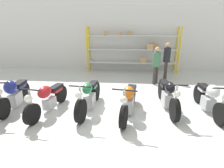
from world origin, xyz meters
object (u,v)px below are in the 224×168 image
(person_browsing, at_px, (167,58))
(person_near_rack, at_px, (156,63))
(motorcycle_red, at_px, (48,98))
(motorcycle_orange, at_px, (129,100))
(motorcycle_black, at_px, (168,95))
(motorcycle_white, at_px, (210,98))
(motorcycle_blue, at_px, (14,94))
(motorcycle_green, at_px, (89,96))
(shelving_rack, at_px, (133,49))

(person_browsing, distance_m, person_near_rack, 1.04)
(motorcycle_red, height_order, motorcycle_orange, motorcycle_orange)
(motorcycle_black, distance_m, motorcycle_white, 1.18)
(motorcycle_blue, bearing_deg, motorcycle_black, 87.15)
(motorcycle_red, distance_m, motorcycle_green, 1.20)
(motorcycle_black, height_order, motorcycle_white, motorcycle_black)
(motorcycle_blue, bearing_deg, shelving_rack, 135.91)
(shelving_rack, relative_size, motorcycle_blue, 2.53)
(shelving_rack, distance_m, motorcycle_orange, 5.28)
(motorcycle_white, bearing_deg, motorcycle_orange, -82.89)
(motorcycle_orange, relative_size, motorcycle_black, 0.97)
(motorcycle_orange, distance_m, person_browsing, 4.27)
(motorcycle_red, height_order, person_near_rack, person_near_rack)
(shelving_rack, bearing_deg, motorcycle_black, -78.92)
(motorcycle_red, relative_size, motorcycle_orange, 0.97)
(motorcycle_blue, relative_size, motorcycle_green, 0.92)
(shelving_rack, distance_m, motorcycle_red, 5.95)
(motorcycle_green, relative_size, motorcycle_black, 0.99)
(motorcycle_black, bearing_deg, shelving_rack, -170.77)
(motorcycle_orange, bearing_deg, motorcycle_blue, -81.83)
(shelving_rack, xyz_separation_m, motorcycle_white, (2.08, -4.91, -0.84))
(motorcycle_red, xyz_separation_m, motorcycle_orange, (2.37, 0.05, -0.00))
(shelving_rack, distance_m, motorcycle_blue, 6.41)
(motorcycle_green, distance_m, motorcycle_orange, 1.21)
(motorcycle_black, xyz_separation_m, person_near_rack, (0.01, 2.49, 0.51))
(motorcycle_green, bearing_deg, motorcycle_white, 96.88)
(motorcycle_blue, distance_m, person_browsing, 6.52)
(motorcycle_white, distance_m, person_browsing, 3.61)
(person_browsing, bearing_deg, motorcycle_black, 98.97)
(motorcycle_red, relative_size, motorcycle_white, 1.00)
(motorcycle_orange, bearing_deg, motorcycle_green, -89.23)
(motorcycle_black, relative_size, person_near_rack, 1.34)
(motorcycle_green, xyz_separation_m, motorcycle_orange, (1.20, -0.20, -0.00))
(shelving_rack, bearing_deg, person_near_rack, -67.22)
(motorcycle_red, distance_m, motorcycle_black, 3.61)
(motorcycle_green, xyz_separation_m, person_near_rack, (2.41, 2.78, 0.52))
(motorcycle_green, relative_size, person_browsing, 1.24)
(motorcycle_green, height_order, motorcycle_orange, motorcycle_orange)
(shelving_rack, relative_size, person_browsing, 2.90)
(shelving_rack, bearing_deg, motorcycle_orange, -92.95)
(motorcycle_white, height_order, person_browsing, person_browsing)
(motorcycle_blue, xyz_separation_m, motorcycle_red, (1.16, -0.17, -0.03))
(motorcycle_green, height_order, person_near_rack, person_near_rack)
(motorcycle_green, bearing_deg, motorcycle_black, 102.18)
(motorcycle_blue, height_order, motorcycle_white, motorcycle_blue)
(shelving_rack, xyz_separation_m, motorcycle_red, (-2.64, -5.26, -0.85))
(motorcycle_black, bearing_deg, motorcycle_white, 78.90)
(motorcycle_blue, height_order, person_near_rack, person_near_rack)
(motorcycle_white, bearing_deg, motorcycle_green, -88.46)
(motorcycle_black, bearing_deg, motorcycle_orange, -69.61)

